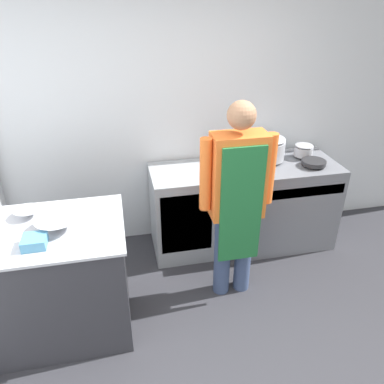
% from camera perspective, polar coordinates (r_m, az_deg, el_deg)
% --- Properties ---
extents(ground_plane, '(14.00, 14.00, 0.00)m').
position_cam_1_polar(ground_plane, '(2.86, 4.14, -27.06)').
color(ground_plane, '#2D2D33').
extents(wall_back, '(8.00, 0.05, 2.70)m').
position_cam_1_polar(wall_back, '(3.64, -3.45, 12.21)').
color(wall_back, silver).
rests_on(wall_back, ground_plane).
extents(prep_counter, '(1.05, 0.79, 0.91)m').
position_cam_1_polar(prep_counter, '(3.03, -19.76, -12.43)').
color(prep_counter, '#2D2D33').
rests_on(prep_counter, ground_plane).
extents(stove, '(0.91, 0.63, 0.90)m').
position_cam_1_polar(stove, '(3.96, 14.00, -1.51)').
color(stove, slate).
rests_on(stove, ground_plane).
extents(fridge_unit, '(0.56, 0.59, 0.86)m').
position_cam_1_polar(fridge_unit, '(3.69, -1.67, -3.06)').
color(fridge_unit, '#93999E').
rests_on(fridge_unit, ground_plane).
extents(person_cook, '(0.59, 0.24, 1.69)m').
position_cam_1_polar(person_cook, '(2.92, 6.86, -0.48)').
color(person_cook, '#38476B').
rests_on(person_cook, ground_plane).
extents(mixing_bowl, '(0.29, 0.29, 0.09)m').
position_cam_1_polar(mixing_bowl, '(2.71, -19.86, -4.61)').
color(mixing_bowl, '#B2B5BC').
rests_on(mixing_bowl, prep_counter).
extents(small_bowl, '(0.19, 0.19, 0.06)m').
position_cam_1_polar(small_bowl, '(2.95, -23.76, -2.94)').
color(small_bowl, '#B2B5BC').
rests_on(small_bowl, prep_counter).
extents(plastic_tub, '(0.15, 0.15, 0.07)m').
position_cam_1_polar(plastic_tub, '(2.60, -22.87, -6.98)').
color(plastic_tub, teal).
rests_on(plastic_tub, prep_counter).
extents(stock_pot, '(0.34, 0.34, 0.24)m').
position_cam_1_polar(stock_pot, '(3.73, 11.43, 6.69)').
color(stock_pot, '#B2B5BC').
rests_on(stock_pot, stove).
extents(saute_pan, '(0.23, 0.23, 0.04)m').
position_cam_1_polar(saute_pan, '(3.75, 18.06, 4.33)').
color(saute_pan, '#262628').
rests_on(saute_pan, stove).
extents(sauce_pot, '(0.19, 0.19, 0.12)m').
position_cam_1_polar(sauce_pot, '(3.91, 16.64, 6.19)').
color(sauce_pot, '#B2B5BC').
rests_on(sauce_pot, stove).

